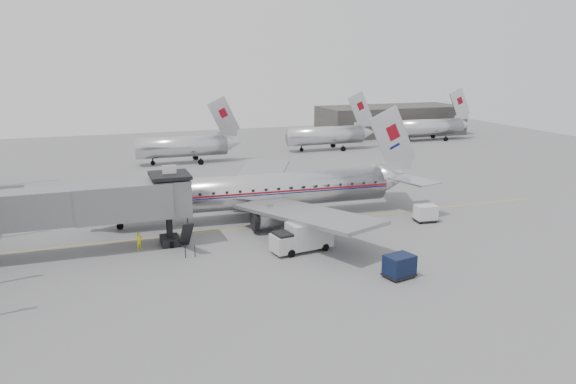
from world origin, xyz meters
The scene contains 12 objects.
ground centered at (0.00, 0.00, 0.00)m, with size 160.00×160.00×0.00m, color slate.
hangar centered at (45.00, 60.00, 3.00)m, with size 30.00×12.00×6.00m, color #3A3735.
apron_line centered at (3.00, 6.00, 0.01)m, with size 0.15×60.00×0.01m, color gold.
jet_bridge centered at (-16.66, 3.67, 4.18)m, with size 21.00×6.20×7.10m.
distant_aircraft_near centered at (-1.79, 42.00, 2.73)m, with size 16.39×3.20×10.26m.
distant_aircraft_mid centered at (24.21, 46.00, 2.73)m, with size 16.39×3.20×10.26m.
distant_aircraft_far centered at (48.21, 50.00, 2.73)m, with size 16.39×3.20×10.26m.
airliner centered at (0.71, 8.97, 2.83)m, with size 35.64×32.97×11.26m.
service_van centered at (1.20, -2.01, 1.31)m, with size 5.55×2.81×2.50m.
baggage_cart_navy centered at (6.00, -10.00, 0.94)m, with size 2.57×2.17×1.76m.
baggage_cart_white centered at (16.11, 2.00, 0.90)m, with size 2.33×1.87×1.70m.
ramp_worker centered at (-12.00, 3.00, 0.78)m, with size 0.57×0.37×1.56m, color yellow.
Camera 1 is at (-15.33, -44.75, 16.44)m, focal length 35.00 mm.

